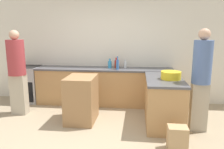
% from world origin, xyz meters
% --- Properties ---
extents(ground_plane, '(14.00, 14.00, 0.00)m').
position_xyz_m(ground_plane, '(0.00, 0.00, 0.00)').
color(ground_plane, tan).
extents(wall_back, '(8.00, 0.06, 2.70)m').
position_xyz_m(wall_back, '(0.00, 2.10, 1.35)').
color(wall_back, silver).
rests_on(wall_back, ground_plane).
extents(counter_back, '(3.33, 0.63, 0.90)m').
position_xyz_m(counter_back, '(0.00, 1.77, 0.45)').
color(counter_back, tan).
rests_on(counter_back, ground_plane).
extents(counter_peninsula, '(0.69, 1.41, 0.90)m').
position_xyz_m(counter_peninsula, '(1.32, 0.78, 0.45)').
color(counter_peninsula, tan).
rests_on(counter_peninsula, ground_plane).
extents(range_oven, '(0.60, 0.60, 0.91)m').
position_xyz_m(range_oven, '(-1.97, 1.77, 0.45)').
color(range_oven, '#ADADB2').
rests_on(range_oven, ground_plane).
extents(island_table, '(0.56, 0.74, 0.91)m').
position_xyz_m(island_table, '(-0.29, 0.67, 0.45)').
color(island_table, '#997047').
rests_on(island_table, ground_plane).
extents(mixing_bowl, '(0.37, 0.37, 0.15)m').
position_xyz_m(mixing_bowl, '(1.43, 0.70, 0.97)').
color(mixing_bowl, yellow).
rests_on(mixing_bowl, counter_peninsula).
extents(vinegar_bottle_clear, '(0.07, 0.07, 0.21)m').
position_xyz_m(vinegar_bottle_clear, '(0.50, 1.84, 0.98)').
color(vinegar_bottle_clear, silver).
rests_on(vinegar_bottle_clear, counter_back).
extents(dish_soap_bottle, '(0.09, 0.09, 0.23)m').
position_xyz_m(dish_soap_bottle, '(0.13, 1.80, 0.99)').
color(dish_soap_bottle, '#338CBF').
rests_on(dish_soap_bottle, counter_back).
extents(olive_oil_bottle, '(0.06, 0.06, 0.19)m').
position_xyz_m(olive_oil_bottle, '(0.32, 1.71, 0.98)').
color(olive_oil_bottle, '#475B1E').
rests_on(olive_oil_bottle, counter_back).
extents(hot_sauce_bottle, '(0.08, 0.08, 0.25)m').
position_xyz_m(hot_sauce_bottle, '(0.28, 1.87, 1.00)').
color(hot_sauce_bottle, red).
rests_on(hot_sauce_bottle, counter_back).
extents(water_bottle_blue, '(0.06, 0.06, 0.31)m').
position_xyz_m(water_bottle_blue, '(0.34, 1.63, 1.02)').
color(water_bottle_blue, '#386BB7').
rests_on(water_bottle_blue, counter_back).
extents(person_by_range, '(0.36, 0.36, 1.81)m').
position_xyz_m(person_by_range, '(-1.74, 0.89, 0.98)').
color(person_by_range, '#ADA38E').
rests_on(person_by_range, ground_plane).
extents(person_at_peninsula, '(0.32, 0.32, 1.83)m').
position_xyz_m(person_at_peninsula, '(1.91, 0.50, 1.00)').
color(person_at_peninsula, '#ADA38E').
rests_on(person_at_peninsula, ground_plane).
extents(paper_bag, '(0.29, 0.23, 0.38)m').
position_xyz_m(paper_bag, '(1.43, -0.25, 0.19)').
color(paper_bag, tan).
rests_on(paper_bag, ground_plane).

